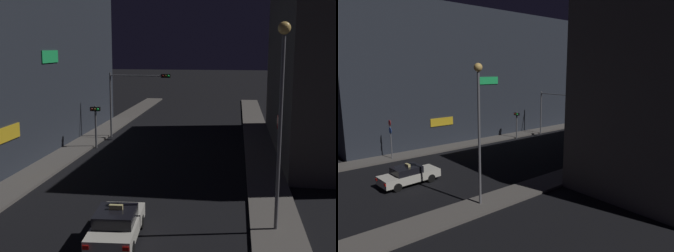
{
  "view_description": "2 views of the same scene",
  "coord_description": "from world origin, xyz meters",
  "views": [
    {
      "loc": [
        5.25,
        -7.79,
        8.01
      ],
      "look_at": [
        0.72,
        21.64,
        2.71
      ],
      "focal_mm": 47.77,
      "sensor_mm": 36.0,
      "label": 1
    },
    {
      "loc": [
        22.13,
        0.58,
        8.62
      ],
      "look_at": [
        -1.24,
        20.34,
        2.94
      ],
      "focal_mm": 32.55,
      "sensor_mm": 36.0,
      "label": 2
    }
  ],
  "objects": [
    {
      "name": "sign_pole_left",
      "position": [
        -6.65,
        10.48,
        2.46
      ],
      "size": [
        0.62,
        0.1,
        3.75
      ],
      "color": "slate",
      "rests_on": "sidewalk_left"
    },
    {
      "name": "sidewalk_left",
      "position": [
        -7.18,
        28.83,
        0.09
      ],
      "size": [
        2.33,
        61.66,
        0.17
      ],
      "primitive_type": "cube",
      "color": "#5B5651",
      "rests_on": "ground_plane"
    },
    {
      "name": "street_lamp_near_block",
      "position": [
        7.1,
        11.13,
        6.13
      ],
      "size": [
        0.53,
        0.53,
        8.84
      ],
      "color": "slate",
      "rests_on": "sidewalk_right"
    },
    {
      "name": "sidewalk_right",
      "position": [
        7.18,
        28.83,
        0.09
      ],
      "size": [
        2.33,
        61.66,
        0.17
      ],
      "primitive_type": "cube",
      "color": "#5B5651",
      "rests_on": "ground_plane"
    },
    {
      "name": "building_facade_left",
      "position": [
        -11.83,
        23.53,
        7.93
      ],
      "size": [
        7.05,
        33.36,
        15.87
      ],
      "color": "#282D38",
      "rests_on": "ground_plane"
    },
    {
      "name": "traffic_light_overhead",
      "position": [
        -3.72,
        30.3,
        4.2
      ],
      "size": [
        5.44,
        0.42,
        5.78
      ],
      "color": "slate",
      "rests_on": "ground_plane"
    },
    {
      "name": "traffic_light_left_kerb",
      "position": [
        -5.76,
        25.9,
        2.46
      ],
      "size": [
        0.8,
        0.42,
        3.41
      ],
      "color": "slate",
      "rests_on": "ground_plane"
    },
    {
      "name": "taxi",
      "position": [
        0.48,
        9.19,
        0.74
      ],
      "size": [
        2.13,
        4.57,
        1.62
      ],
      "color": "silver",
      "rests_on": "ground_plane"
    }
  ]
}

